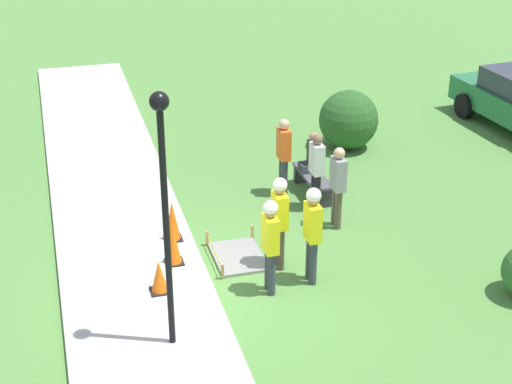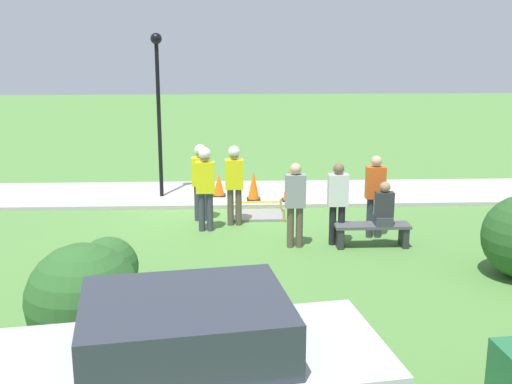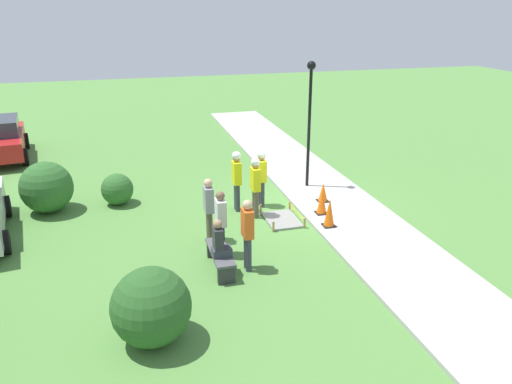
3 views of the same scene
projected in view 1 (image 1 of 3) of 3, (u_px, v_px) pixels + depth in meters
ground_plane at (212, 286)px, 13.91m from camera, size 60.00×60.00×0.00m
sidewalk at (138, 294)px, 13.57m from camera, size 28.00×2.61×0.10m
wet_concrete_patch at (238, 257)px, 14.76m from camera, size 1.31×0.96×0.31m
traffic_cone_near_patch at (172, 221)px, 15.06m from camera, size 0.34×0.34×0.81m
traffic_cone_far_patch at (173, 245)px, 14.28m from camera, size 0.34×0.34×0.74m
traffic_cone_sidewalk_edge at (159, 277)px, 13.44m from camera, size 0.34×0.34×0.60m
park_bench at (312, 180)px, 17.13m from camera, size 1.51×0.44×0.47m
person_seated_on_bench at (312, 156)px, 17.11m from camera, size 0.36×0.44×0.89m
worker_supervisor at (313, 226)px, 13.57m from camera, size 0.40×0.27×1.84m
worker_assistant at (280, 215)px, 14.03m from camera, size 0.40×0.26×1.80m
worker_trainee at (270, 239)px, 13.28m from camera, size 0.40×0.26×1.77m
bystander_in_orange_shirt at (284, 152)px, 16.84m from camera, size 0.40×0.23×1.75m
bystander_in_gray_shirt at (317, 167)px, 16.22m from camera, size 0.40×0.22×1.69m
bystander_in_white_shirt at (338, 183)px, 15.49m from camera, size 0.40×0.23×1.73m
lamppost_near at (164, 188)px, 11.12m from camera, size 0.28×0.28×4.10m
shrub_rounded_mid at (348, 120)px, 19.36m from camera, size 1.47×1.47×1.47m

